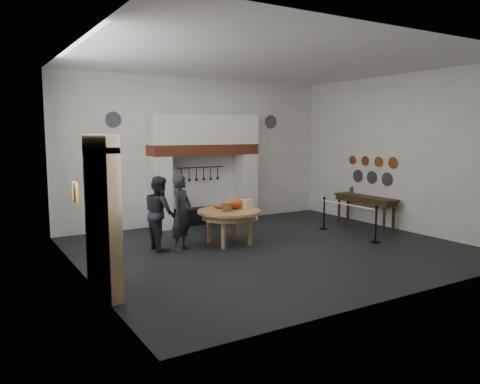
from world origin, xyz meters
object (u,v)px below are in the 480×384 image
work_table (229,212)px  barrier_post_near (376,225)px  iron_range (204,215)px  side_table (365,197)px  barrier_post_far (324,214)px  visitor_near (182,213)px  visitor_far (160,213)px

work_table → barrier_post_near: 3.81m
iron_range → work_table: bearing=-103.7°
iron_range → side_table: 5.02m
work_table → barrier_post_near: (3.33, -1.82, -0.39)m
side_table → barrier_post_near: size_ratio=2.44×
iron_range → work_table: 2.94m
barrier_post_far → barrier_post_near: bearing=-90.0°
iron_range → visitor_near: visitor_near is taller
iron_range → barrier_post_near: barrier_post_near is taller
visitor_far → barrier_post_far: 5.06m
barrier_post_near → barrier_post_far: same height
visitor_far → side_table: (6.49, -0.45, -0.03)m
visitor_far → barrier_post_near: (5.04, -2.23, -0.45)m
visitor_near → barrier_post_near: (4.64, -1.83, -0.47)m
work_table → barrier_post_far: 3.36m
side_table → barrier_post_far: same height
iron_range → visitor_near: 3.48m
work_table → visitor_near: size_ratio=0.88×
iron_range → side_table: bearing=-34.6°
visitor_far → barrier_post_far: visitor_far is taller
side_table → barrier_post_far: (-1.45, 0.22, -0.42)m
iron_range → visitor_far: visitor_far is taller
work_table → side_table: size_ratio=0.74×
work_table → side_table: (4.78, -0.03, 0.03)m
iron_range → side_table: (4.10, -2.83, 0.62)m
barrier_post_far → visitor_far: bearing=177.3°
barrier_post_near → side_table: bearing=50.9°
visitor_near → side_table: bearing=-37.4°
barrier_post_near → visitor_near: bearing=158.4°
work_table → visitor_far: visitor_far is taller
barrier_post_near → barrier_post_far: bearing=90.0°
visitor_far → barrier_post_near: size_ratio=2.00×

